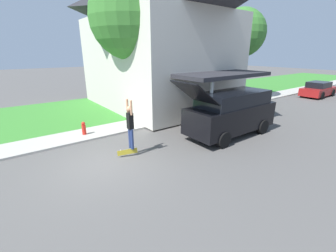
{
  "coord_description": "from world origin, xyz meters",
  "views": [
    {
      "loc": [
        7.57,
        -2.79,
        4.09
      ],
      "look_at": [
        0.25,
        2.68,
        1.06
      ],
      "focal_mm": 24.0,
      "sensor_mm": 36.0,
      "label": 1
    }
  ],
  "objects": [
    {
      "name": "ground_plane",
      "position": [
        0.0,
        0.0,
        0.0
      ],
      "size": [
        120.0,
        120.0,
        0.0
      ],
      "primitive_type": "plane",
      "color": "#54514F"
    },
    {
      "name": "lawn",
      "position": [
        -8.0,
        6.0,
        0.04
      ],
      "size": [
        10.0,
        80.0,
        0.08
      ],
      "color": "#387F2D",
      "rests_on": "ground_plane"
    },
    {
      "name": "sidewalk",
      "position": [
        -3.6,
        6.0,
        0.05
      ],
      "size": [
        1.8,
        80.0,
        0.1
      ],
      "color": "#ADA89E",
      "rests_on": "ground_plane"
    },
    {
      "name": "house",
      "position": [
        -7.24,
        7.2,
        5.06
      ],
      "size": [
        13.48,
        8.65,
        9.61
      ],
      "color": "beige",
      "rests_on": "lawn"
    },
    {
      "name": "lawn_tree_near",
      "position": [
        -5.05,
        3.98,
        5.91
      ],
      "size": [
        4.76,
        4.76,
        8.23
      ],
      "color": "brown",
      "rests_on": "lawn"
    },
    {
      "name": "lawn_tree_far",
      "position": [
        -4.86,
        14.09,
        5.52
      ],
      "size": [
        3.92,
        3.92,
        7.44
      ],
      "color": "brown",
      "rests_on": "lawn"
    },
    {
      "name": "suv_parked",
      "position": [
        0.74,
        6.27,
        1.2
      ],
      "size": [
        2.06,
        5.7,
        2.95
      ],
      "color": "black",
      "rests_on": "ground_plane"
    },
    {
      "name": "car_down_street",
      "position": [
        -0.98,
        21.42,
        0.66
      ],
      "size": [
        1.87,
        4.13,
        1.4
      ],
      "color": "maroon",
      "rests_on": "ground_plane"
    },
    {
      "name": "skateboarder",
      "position": [
        -0.12,
        1.08,
        1.37
      ],
      "size": [
        0.41,
        0.24,
        2.03
      ],
      "color": "navy",
      "rests_on": "ground_plane"
    },
    {
      "name": "skateboard",
      "position": [
        -0.13,
        0.88,
        0.2
      ],
      "size": [
        0.32,
        0.78,
        0.27
      ],
      "color": "#A89323",
      "rests_on": "ground_plane"
    },
    {
      "name": "fire_hydrant",
      "position": [
        -3.53,
        0.2,
        0.42
      ],
      "size": [
        0.2,
        0.2,
        0.66
      ],
      "color": "red",
      "rests_on": "sidewalk"
    }
  ]
}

